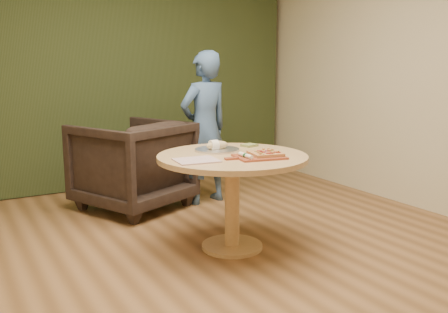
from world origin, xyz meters
TOP-DOWN VIEW (x-y plane):
  - room_shell at (0.00, 0.00)m, footprint 5.04×6.04m
  - curtain at (0.00, 2.90)m, footprint 4.80×0.14m
  - pedestal_table at (0.30, 0.45)m, footprint 1.15×1.15m
  - pizza_paddle at (0.41, 0.25)m, footprint 0.47×0.34m
  - flatbread_pizza at (0.47, 0.25)m, footprint 0.26×0.26m
  - cutlery_roll at (0.29, 0.24)m, footprint 0.04×0.20m
  - newspaper at (-0.04, 0.37)m, footprint 0.33×0.28m
  - serving_tray at (0.29, 0.67)m, footprint 0.36×0.36m
  - bread_roll at (0.28, 0.67)m, footprint 0.19×0.09m
  - green_packet at (0.62, 0.71)m, footprint 0.14×0.13m
  - armchair at (0.01, 1.90)m, footprint 1.23×1.19m
  - person_standing at (0.73, 1.73)m, footprint 0.63×0.46m

SIDE VIEW (x-z plane):
  - armchair at x=0.01m, z-range 0.00..0.97m
  - pedestal_table at x=0.30m, z-range 0.23..0.98m
  - newspaper at x=-0.04m, z-range 0.75..0.76m
  - serving_tray at x=0.29m, z-range 0.75..0.77m
  - pizza_paddle at x=0.41m, z-range 0.75..0.77m
  - green_packet at x=0.62m, z-range 0.75..0.77m
  - flatbread_pizza at x=0.47m, z-range 0.76..0.80m
  - cutlery_roll at x=0.29m, z-range 0.76..0.80m
  - person_standing at x=0.73m, z-range 0.00..1.56m
  - bread_roll at x=0.28m, z-range 0.75..0.84m
  - room_shell at x=0.00m, z-range -0.02..2.82m
  - curtain at x=0.00m, z-range 0.01..2.79m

